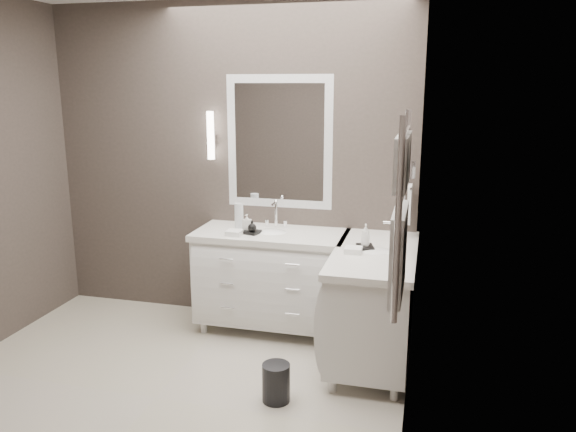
% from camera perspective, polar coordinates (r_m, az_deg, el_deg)
% --- Properties ---
extents(floor, '(3.20, 3.00, 0.01)m').
position_cam_1_polar(floor, '(4.00, -13.29, -17.58)').
color(floor, beige).
rests_on(floor, ground).
extents(wall_back, '(3.20, 0.01, 2.70)m').
position_cam_1_polar(wall_back, '(4.87, -6.00, 5.26)').
color(wall_back, '#413834').
rests_on(wall_back, floor).
extents(wall_right, '(0.01, 3.00, 2.70)m').
position_cam_1_polar(wall_right, '(3.09, 12.70, 0.37)').
color(wall_right, '#413834').
rests_on(wall_right, floor).
extents(vanity_back, '(1.24, 0.59, 0.97)m').
position_cam_1_polar(vanity_back, '(4.67, -1.71, -5.94)').
color(vanity_back, white).
rests_on(vanity_back, floor).
extents(vanity_right, '(0.59, 1.24, 0.97)m').
position_cam_1_polar(vanity_right, '(4.22, 8.67, -8.25)').
color(vanity_right, white).
rests_on(vanity_right, floor).
extents(mirror_back, '(0.90, 0.02, 1.10)m').
position_cam_1_polar(mirror_back, '(4.69, -0.91, 7.49)').
color(mirror_back, white).
rests_on(mirror_back, wall_back).
extents(mirror_right, '(0.02, 0.90, 1.10)m').
position_cam_1_polar(mirror_right, '(3.85, 12.99, 5.88)').
color(mirror_right, white).
rests_on(mirror_right, wall_right).
extents(sconce_back, '(0.06, 0.06, 0.40)m').
position_cam_1_polar(sconce_back, '(4.81, -7.87, 8.02)').
color(sconce_back, white).
rests_on(sconce_back, wall_back).
extents(sconce_right, '(0.06, 0.06, 0.40)m').
position_cam_1_polar(sconce_right, '(3.27, 11.63, 5.44)').
color(sconce_right, white).
rests_on(sconce_right, wall_right).
extents(towel_bar_corner, '(0.03, 0.22, 0.30)m').
position_cam_1_polar(towel_bar_corner, '(4.47, 12.23, 1.27)').
color(towel_bar_corner, white).
rests_on(towel_bar_corner, wall_right).
extents(towel_ladder, '(0.06, 0.58, 0.90)m').
position_cam_1_polar(towel_ladder, '(2.69, 11.31, -0.53)').
color(towel_ladder, white).
rests_on(towel_ladder, wall_right).
extents(waste_bin, '(0.24, 0.24, 0.26)m').
position_cam_1_polar(waste_bin, '(3.81, -1.22, -16.56)').
color(waste_bin, black).
rests_on(waste_bin, floor).
extents(amenity_tray_back, '(0.19, 0.16, 0.02)m').
position_cam_1_polar(amenity_tray_back, '(4.53, -3.90, -1.60)').
color(amenity_tray_back, black).
rests_on(amenity_tray_back, vanity_back).
extents(amenity_tray_right, '(0.15, 0.18, 0.02)m').
position_cam_1_polar(amenity_tray_right, '(4.13, 7.84, -3.16)').
color(amenity_tray_right, black).
rests_on(amenity_tray_right, vanity_right).
extents(water_bottle, '(0.09, 0.09, 0.21)m').
position_cam_1_polar(water_bottle, '(4.66, -5.00, 0.01)').
color(water_bottle, silver).
rests_on(water_bottle, vanity_back).
extents(soap_bottle_a, '(0.07, 0.07, 0.13)m').
position_cam_1_polar(soap_bottle_a, '(4.54, -4.19, -0.60)').
color(soap_bottle_a, white).
rests_on(soap_bottle_a, amenity_tray_back).
extents(soap_bottle_b, '(0.08, 0.08, 0.09)m').
position_cam_1_polar(soap_bottle_b, '(4.48, -3.66, -1.02)').
color(soap_bottle_b, black).
rests_on(soap_bottle_b, amenity_tray_back).
extents(soap_bottle_c, '(0.07, 0.07, 0.16)m').
position_cam_1_polar(soap_bottle_c, '(4.11, 7.88, -1.92)').
color(soap_bottle_c, white).
rests_on(soap_bottle_c, amenity_tray_right).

